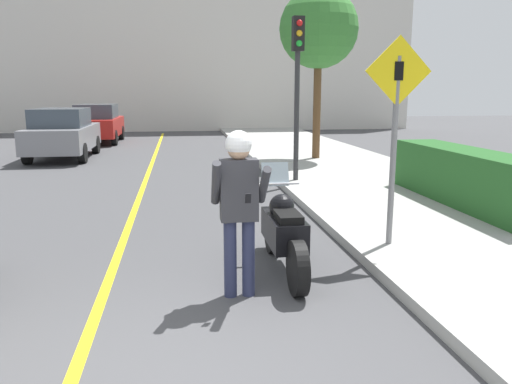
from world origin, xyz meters
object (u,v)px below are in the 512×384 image
person_biker (239,195)px  parked_car_red (98,123)px  parked_car_grey (63,133)px  crossing_sign (395,122)px  motorcycle (284,232)px  traffic_light (298,68)px  street_tree (319,29)px

person_biker → parked_car_red: (-4.15, 17.70, -0.28)m
person_biker → parked_car_grey: bearing=109.9°
crossing_sign → parked_car_grey: (-6.72, 11.21, -0.97)m
person_biker → parked_car_red: person_biker is taller
person_biker → motorcycle: bearing=47.7°
traffic_light → parked_car_grey: (-6.60, 6.03, -1.89)m
motorcycle → parked_car_grey: parked_car_grey is taller
motorcycle → parked_car_red: size_ratio=0.51×
motorcycle → traffic_light: size_ratio=0.57×
crossing_sign → parked_car_red: crossing_sign is taller
traffic_light → street_tree: size_ratio=0.72×
motorcycle → person_biker: bearing=-132.3°
person_biker → crossing_sign: (2.24, 1.16, 0.69)m
traffic_light → parked_car_red: traffic_light is taller
parked_car_grey → crossing_sign: bearing=-59.1°
traffic_light → person_biker: bearing=-108.5°
parked_car_red → motorcycle: bearing=-74.3°
motorcycle → traffic_light: traffic_light is taller
motorcycle → street_tree: (3.04, 9.52, 3.57)m
street_tree → crossing_sign: bearing=-99.0°
crossing_sign → street_tree: size_ratio=0.54×
motorcycle → traffic_light: (1.48, 5.64, 2.24)m
motorcycle → street_tree: bearing=72.3°
motorcycle → traffic_light: 6.25m
person_biker → parked_car_red: 18.19m
motorcycle → parked_car_red: parked_car_red is taller
parked_car_red → traffic_light: bearing=-61.1°
motorcycle → parked_car_red: 17.67m
crossing_sign → traffic_light: (-0.12, 5.18, 0.92)m
street_tree → traffic_light: bearing=-111.9°
parked_car_grey → parked_car_red: 5.34m
person_biker → traffic_light: (2.12, 6.34, 1.61)m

